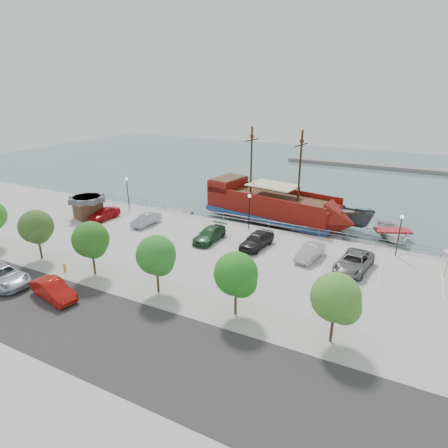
% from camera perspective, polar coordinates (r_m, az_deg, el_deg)
% --- Properties ---
extents(ground, '(160.00, 160.00, 0.00)m').
position_cam_1_polar(ground, '(39.32, -0.01, -5.24)').
color(ground, '#436266').
extents(land_slab, '(100.00, 58.00, 1.20)m').
position_cam_1_polar(land_slab, '(25.41, -23.79, -22.69)').
color(land_slab, '#A5A4A1').
rests_on(land_slab, ground).
extents(street, '(100.00, 8.00, 0.04)m').
position_cam_1_polar(street, '(27.51, -15.83, -16.17)').
color(street, '#312E2E').
rests_on(street, land_slab).
extents(sidewalk, '(100.00, 4.00, 0.05)m').
position_cam_1_polar(sidewalk, '(31.31, -8.42, -10.64)').
color(sidewalk, gray).
rests_on(sidewalk, land_slab).
extents(seawall_railing, '(50.00, 0.06, 1.00)m').
position_cam_1_polar(seawall_railing, '(45.28, 4.44, 0.36)').
color(seawall_railing, gray).
rests_on(seawall_railing, land_slab).
extents(far_shore, '(40.00, 3.00, 0.80)m').
position_cam_1_polar(far_shore, '(88.41, 22.63, 8.09)').
color(far_shore, gray).
rests_on(far_shore, ground).
extents(pirate_ship, '(20.36, 8.67, 12.66)m').
position_cam_1_polar(pirate_ship, '(48.58, 8.62, 2.34)').
color(pirate_ship, maroon).
rests_on(pirate_ship, ground).
extents(patrol_boat, '(7.62, 4.60, 2.77)m').
position_cam_1_polar(patrol_boat, '(49.24, 18.02, 0.88)').
color(patrol_boat, '#414448').
rests_on(patrol_boat, ground).
extents(speedboat, '(6.78, 7.75, 1.34)m').
position_cam_1_polar(speedboat, '(47.97, 24.27, -1.40)').
color(speedboat, silver).
rests_on(speedboat, ground).
extents(dock_west, '(8.11, 4.11, 0.45)m').
position_cam_1_polar(dock_west, '(53.36, -9.04, 1.84)').
color(dock_west, gray).
rests_on(dock_west, ground).
extents(dock_mid, '(6.95, 2.67, 0.39)m').
position_cam_1_polar(dock_mid, '(45.09, 13.19, -2.06)').
color(dock_mid, gray).
rests_on(dock_mid, ground).
extents(dock_east, '(7.25, 3.60, 0.40)m').
position_cam_1_polar(dock_east, '(44.18, 23.49, -3.76)').
color(dock_east, '#696358').
rests_on(dock_east, ground).
extents(shed, '(4.41, 4.41, 2.77)m').
position_cam_1_polar(shed, '(50.90, -20.04, 2.56)').
color(shed, '#51311F').
rests_on(shed, land_slab).
extents(street_van, '(6.04, 3.31, 1.61)m').
position_cam_1_polar(street_van, '(37.31, -30.79, -6.80)').
color(street_van, '#A5ADB8').
rests_on(street_van, street).
extents(street_sedan, '(4.81, 2.49, 1.51)m').
position_cam_1_polar(street_sedan, '(33.11, -24.53, -9.12)').
color(street_sedan, '#AF130D').
rests_on(street_sedan, street).
extents(fire_hydrant, '(0.27, 0.27, 0.77)m').
position_cam_1_polar(fire_hydrant, '(37.42, -23.12, -6.02)').
color(fire_hydrant, gold).
rests_on(fire_hydrant, sidewalk).
extents(lamp_post_left, '(0.36, 0.36, 4.28)m').
position_cam_1_polar(lamp_post_left, '(52.70, -14.52, 5.42)').
color(lamp_post_left, black).
rests_on(lamp_post_left, land_slab).
extents(lamp_post_mid, '(0.36, 0.36, 4.28)m').
position_cam_1_polar(lamp_post_mid, '(43.36, 3.86, 2.82)').
color(lamp_post_mid, black).
rests_on(lamp_post_mid, land_slab).
extents(lamp_post_right, '(0.36, 0.36, 4.28)m').
position_cam_1_polar(lamp_post_right, '(40.32, 25.26, -0.56)').
color(lamp_post_right, black).
rests_on(lamp_post_right, land_slab).
extents(tree_b, '(3.30, 3.20, 5.00)m').
position_cam_1_polar(tree_b, '(39.70, -26.65, -0.55)').
color(tree_b, '#473321').
rests_on(tree_b, sidewalk).
extents(tree_c, '(3.30, 3.20, 5.00)m').
position_cam_1_polar(tree_c, '(34.55, -19.55, -2.47)').
color(tree_c, '#473321').
rests_on(tree_c, sidewalk).
extents(tree_d, '(3.30, 3.20, 5.00)m').
position_cam_1_polar(tree_d, '(30.16, -10.16, -4.93)').
color(tree_d, '#473321').
rests_on(tree_d, sidewalk).
extents(tree_e, '(3.30, 3.20, 5.00)m').
position_cam_1_polar(tree_e, '(26.90, 2.04, -7.90)').
color(tree_e, '#473321').
rests_on(tree_e, sidewalk).
extents(tree_f, '(3.30, 3.20, 5.00)m').
position_cam_1_polar(tree_f, '(25.21, 16.91, -10.98)').
color(tree_f, '#473321').
rests_on(tree_f, sidewalk).
extents(parked_car_a, '(2.00, 4.53, 1.52)m').
position_cam_1_polar(parked_car_a, '(49.68, -17.81, 1.53)').
color(parked_car_a, red).
rests_on(parked_car_a, land_slab).
extents(parked_car_b, '(1.67, 4.21, 1.36)m').
position_cam_1_polar(parked_car_b, '(46.37, -11.79, 0.67)').
color(parked_car_b, '#969CA9').
rests_on(parked_car_b, land_slab).
extents(parked_car_d, '(2.16, 5.01, 1.43)m').
position_cam_1_polar(parked_car_d, '(40.84, -2.21, -1.61)').
color(parked_car_d, '#254B2A').
rests_on(parked_car_d, land_slab).
extents(parked_car_e, '(2.62, 5.13, 1.67)m').
position_cam_1_polar(parked_car_e, '(39.27, 5.03, -2.42)').
color(parked_car_e, black).
rests_on(parked_car_e, land_slab).
extents(parked_car_f, '(2.21, 4.47, 1.41)m').
position_cam_1_polar(parked_car_f, '(37.62, 12.99, -4.19)').
color(parked_car_f, beige).
rests_on(parked_car_f, land_slab).
extents(parked_car_g, '(3.36, 5.92, 1.56)m').
position_cam_1_polar(parked_car_g, '(36.51, 19.18, -5.51)').
color(parked_car_g, slate).
rests_on(parked_car_g, land_slab).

